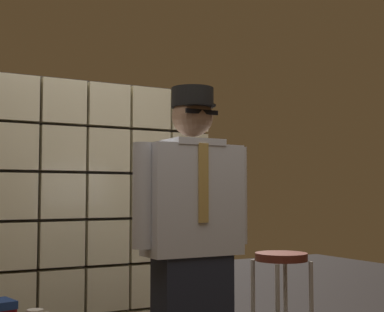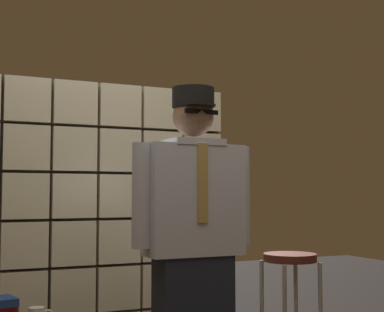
# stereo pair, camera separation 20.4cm
# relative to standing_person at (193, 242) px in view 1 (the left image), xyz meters

# --- Properties ---
(glass_block_wall) EXTENTS (1.99, 0.10, 1.99)m
(glass_block_wall) POSITION_rel_standing_person_xyz_m (-0.22, 1.20, 0.08)
(glass_block_wall) COLOR beige
(glass_block_wall) RESTS_ON ground
(standing_person) EXTENTS (0.68, 0.29, 1.72)m
(standing_person) POSITION_rel_standing_person_xyz_m (0.00, 0.00, 0.00)
(standing_person) COLOR #1E2333
(standing_person) RESTS_ON ground
(bar_stool) EXTENTS (0.34, 0.34, 0.77)m
(bar_stool) POSITION_rel_standing_person_xyz_m (0.83, 0.32, -0.33)
(bar_stool) COLOR #592319
(bar_stool) RESTS_ON ground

